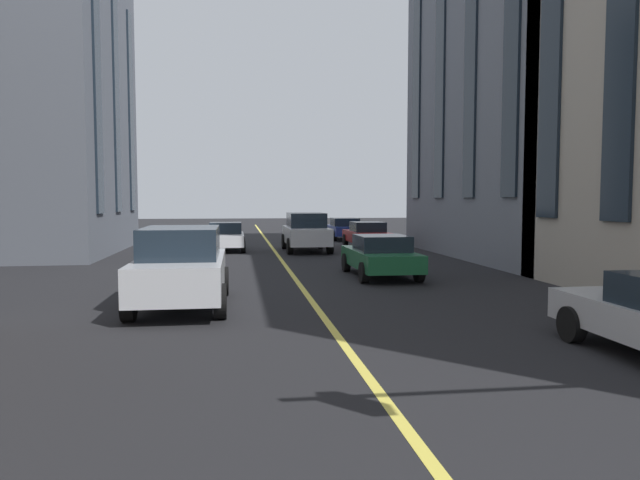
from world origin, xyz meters
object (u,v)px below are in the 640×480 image
at_px(car_blue_trailing, 344,228).
at_px(car_white_near, 226,237).
at_px(car_green_parked_b, 381,255).
at_px(car_white_far, 306,231).
at_px(car_red_parked_a, 367,235).
at_px(car_silver_oncoming, 181,266).

distance_m(car_blue_trailing, car_white_near, 10.22).
height_order(car_blue_trailing, car_green_parked_b, same).
height_order(car_white_near, car_white_far, car_white_far).
height_order(car_blue_trailing, car_red_parked_a, same).
xyz_separation_m(car_blue_trailing, car_white_far, (-7.96, 3.38, 0.27)).
distance_m(car_white_near, car_red_parked_a, 7.31).
bearing_deg(car_green_parked_b, car_red_parked_a, -10.47).
xyz_separation_m(car_blue_trailing, car_white_near, (-7.18, 7.28, -0.00)).
bearing_deg(car_silver_oncoming, car_red_parked_a, -26.88).
bearing_deg(car_white_far, car_red_parked_a, -66.55).
bearing_deg(car_white_near, car_green_parked_b, -153.73).
height_order(car_white_far, car_green_parked_b, car_white_far).
bearing_deg(car_green_parked_b, car_white_far, 7.58).
xyz_separation_m(car_white_far, car_red_parked_a, (1.46, -3.38, -0.27)).
height_order(car_silver_oncoming, car_green_parked_b, car_silver_oncoming).
relative_size(car_blue_trailing, car_white_far, 0.94).
bearing_deg(car_white_near, car_red_parked_a, -84.64).
height_order(car_blue_trailing, car_silver_oncoming, car_silver_oncoming).
bearing_deg(car_white_near, car_blue_trailing, -45.42).
relative_size(car_blue_trailing, car_green_parked_b, 1.00).
bearing_deg(car_white_far, car_blue_trailing, -22.99).
relative_size(car_white_far, car_red_parked_a, 1.07).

